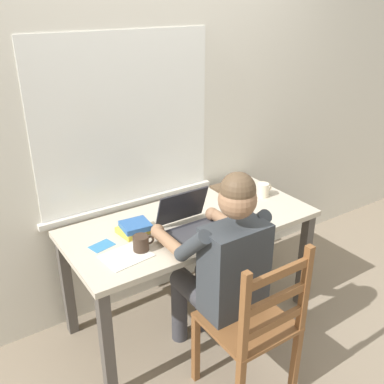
# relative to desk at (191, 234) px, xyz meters

# --- Properties ---
(ground_plane) EXTENTS (8.00, 8.00, 0.00)m
(ground_plane) POSITION_rel_desk_xyz_m (0.00, 0.00, -0.64)
(ground_plane) COLOR gray
(back_wall) EXTENTS (6.00, 0.08, 2.60)m
(back_wall) POSITION_rel_desk_xyz_m (-0.00, 0.44, 0.66)
(back_wall) COLOR silver
(back_wall) RESTS_ON ground
(desk) EXTENTS (1.55, 0.71, 0.74)m
(desk) POSITION_rel_desk_xyz_m (0.00, 0.00, 0.00)
(desk) COLOR #BCB29E
(desk) RESTS_ON ground
(seated_person) EXTENTS (0.50, 0.60, 1.25)m
(seated_person) POSITION_rel_desk_xyz_m (-0.09, -0.43, 0.05)
(seated_person) COLOR #33383D
(seated_person) RESTS_ON ground
(wooden_chair) EXTENTS (0.42, 0.42, 0.95)m
(wooden_chair) POSITION_rel_desk_xyz_m (-0.09, -0.71, -0.17)
(wooden_chair) COLOR brown
(wooden_chair) RESTS_ON ground
(laptop) EXTENTS (0.33, 0.31, 0.23)m
(laptop) POSITION_rel_desk_xyz_m (-0.07, -0.10, 0.15)
(laptop) COLOR #232328
(laptop) RESTS_ON desk
(computer_mouse) EXTENTS (0.06, 0.10, 0.03)m
(computer_mouse) POSITION_rel_desk_xyz_m (0.19, -0.13, 0.11)
(computer_mouse) COLOR #232328
(computer_mouse) RESTS_ON desk
(coffee_mug_white) EXTENTS (0.12, 0.08, 0.10)m
(coffee_mug_white) POSITION_rel_desk_xyz_m (0.61, 0.02, 0.14)
(coffee_mug_white) COLOR beige
(coffee_mug_white) RESTS_ON desk
(coffee_mug_dark) EXTENTS (0.12, 0.09, 0.09)m
(coffee_mug_dark) POSITION_rel_desk_xyz_m (-0.42, -0.14, 0.14)
(coffee_mug_dark) COLOR #38281E
(coffee_mug_dark) RESTS_ON desk
(book_stack_main) EXTENTS (0.18, 0.15, 0.07)m
(book_stack_main) POSITION_rel_desk_xyz_m (0.41, 0.09, 0.13)
(book_stack_main) COLOR white
(book_stack_main) RESTS_ON desk
(book_stack_side) EXTENTS (0.20, 0.18, 0.07)m
(book_stack_side) POSITION_rel_desk_xyz_m (-0.35, 0.06, 0.13)
(book_stack_side) COLOR gold
(book_stack_side) RESTS_ON desk
(paper_pile_near_laptop) EXTENTS (0.26, 0.20, 0.01)m
(paper_pile_near_laptop) POSITION_rel_desk_xyz_m (-0.03, -0.14, 0.10)
(paper_pile_near_laptop) COLOR white
(paper_pile_near_laptop) RESTS_ON desk
(paper_pile_back_corner) EXTENTS (0.27, 0.22, 0.01)m
(paper_pile_back_corner) POSITION_rel_desk_xyz_m (-0.51, -0.14, 0.10)
(paper_pile_back_corner) COLOR silver
(paper_pile_back_corner) RESTS_ON desk
(landscape_photo_print) EXTENTS (0.15, 0.12, 0.00)m
(landscape_photo_print) POSITION_rel_desk_xyz_m (-0.58, 0.03, 0.09)
(landscape_photo_print) COLOR teal
(landscape_photo_print) RESTS_ON desk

